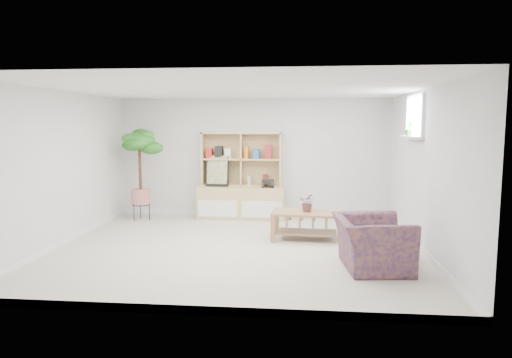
# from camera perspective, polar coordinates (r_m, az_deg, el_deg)

# --- Properties ---
(floor) EXTENTS (5.50, 5.00, 0.01)m
(floor) POSITION_cam_1_polar(r_m,az_deg,el_deg) (7.06, -2.43, -8.60)
(floor) COLOR #BEB89F
(floor) RESTS_ON ground
(ceiling) EXTENTS (5.50, 5.00, 0.01)m
(ceiling) POSITION_cam_1_polar(r_m,az_deg,el_deg) (6.83, -2.54, 11.20)
(ceiling) COLOR white
(ceiling) RESTS_ON walls
(walls) EXTENTS (5.51, 5.01, 2.40)m
(walls) POSITION_cam_1_polar(r_m,az_deg,el_deg) (6.84, -2.48, 1.13)
(walls) COLOR silver
(walls) RESTS_ON floor
(baseboard) EXTENTS (5.50, 5.00, 0.10)m
(baseboard) POSITION_cam_1_polar(r_m,az_deg,el_deg) (7.05, -2.43, -8.21)
(baseboard) COLOR white
(baseboard) RESTS_ON floor
(window) EXTENTS (0.10, 0.98, 0.68)m
(window) POSITION_cam_1_polar(r_m,az_deg,el_deg) (7.56, 19.30, 7.37)
(window) COLOR silver
(window) RESTS_ON walls
(window_sill) EXTENTS (0.14, 1.00, 0.04)m
(window_sill) POSITION_cam_1_polar(r_m,az_deg,el_deg) (7.55, 18.76, 4.96)
(window_sill) COLOR white
(window_sill) RESTS_ON walls
(storage_unit) EXTENTS (1.73, 0.58, 1.73)m
(storage_unit) POSITION_cam_1_polar(r_m,az_deg,el_deg) (9.12, -1.88, 0.42)
(storage_unit) COLOR tan
(storage_unit) RESTS_ON floor
(poster) EXTENTS (0.46, 0.12, 0.63)m
(poster) POSITION_cam_1_polar(r_m,az_deg,el_deg) (9.14, -4.86, 1.06)
(poster) COLOR yellow
(poster) RESTS_ON storage_unit
(toy_truck) EXTENTS (0.36, 0.26, 0.18)m
(toy_truck) POSITION_cam_1_polar(r_m,az_deg,el_deg) (8.97, 1.50, -0.49)
(toy_truck) COLOR black
(toy_truck) RESTS_ON storage_unit
(coffee_table) EXTENTS (1.18, 0.69, 0.47)m
(coffee_table) POSITION_cam_1_polar(r_m,az_deg,el_deg) (7.55, 6.42, -5.81)
(coffee_table) COLOR olive
(coffee_table) RESTS_ON floor
(table_plant) EXTENTS (0.34, 0.32, 0.30)m
(table_plant) POSITION_cam_1_polar(r_m,az_deg,el_deg) (7.48, 6.49, -2.94)
(table_plant) COLOR #175424
(table_plant) RESTS_ON coffee_table
(floor_tree) EXTENTS (0.72, 0.72, 1.80)m
(floor_tree) POSITION_cam_1_polar(r_m,az_deg,el_deg) (9.20, -14.27, 0.52)
(floor_tree) COLOR #226424
(floor_tree) RESTS_ON floor
(armchair) EXTENTS (1.01, 1.13, 0.77)m
(armchair) POSITION_cam_1_polar(r_m,az_deg,el_deg) (6.20, 14.28, -7.33)
(armchair) COLOR #141252
(armchair) RESTS_ON floor
(sill_plant) EXTENTS (0.15, 0.13, 0.23)m
(sill_plant) POSITION_cam_1_polar(r_m,az_deg,el_deg) (7.66, 18.60, 5.99)
(sill_plant) COLOR #226424
(sill_plant) RESTS_ON window_sill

